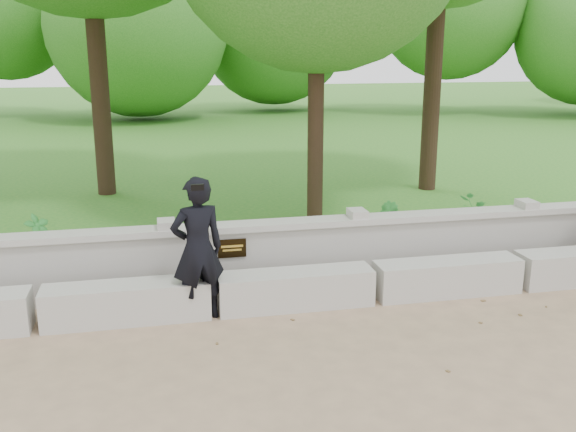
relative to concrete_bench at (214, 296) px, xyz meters
name	(u,v)px	position (x,y,z in m)	size (l,w,h in m)	color
ground	(236,394)	(0.00, -1.90, -0.22)	(80.00, 80.00, 0.00)	#A18562
lawn	(172,150)	(0.00, 12.10, -0.10)	(40.00, 22.00, 0.25)	#246A20
concrete_bench	(214,296)	(0.00, 0.00, 0.00)	(11.90, 0.45, 0.45)	#A7A59E
parapet_wall	(208,258)	(0.00, 0.70, 0.24)	(12.50, 0.35, 0.90)	#9D9B94
man_main	(198,249)	(-0.18, -0.10, 0.62)	(0.69, 0.63, 1.70)	black
shrub_a	(39,239)	(-2.17, 1.62, 0.37)	(0.36, 0.24, 0.68)	#2A7C2E
shrub_b	(387,224)	(2.70, 1.40, 0.35)	(0.36, 0.29, 0.65)	#2A7C2E
shrub_c	(478,215)	(4.28, 1.63, 0.33)	(0.55, 0.48, 0.61)	#2A7C2E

